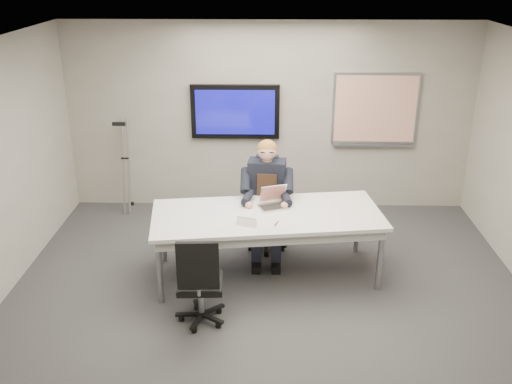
{
  "coord_description": "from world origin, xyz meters",
  "views": [
    {
      "loc": [
        0.0,
        -5.22,
        3.6
      ],
      "look_at": [
        -0.15,
        0.94,
        1.06
      ],
      "focal_mm": 40.0,
      "sensor_mm": 36.0,
      "label": 1
    }
  ],
  "objects_px": {
    "conference_table": "(267,221)",
    "office_chair_near": "(201,296)",
    "office_chair_far": "(268,224)",
    "seated_person": "(267,213)",
    "laptop": "(273,201)"
  },
  "relations": [
    {
      "from": "seated_person",
      "to": "laptop",
      "type": "relative_size",
      "value": 3.71
    },
    {
      "from": "seated_person",
      "to": "laptop",
      "type": "xyz_separation_m",
      "value": [
        0.08,
        -0.24,
        0.27
      ]
    },
    {
      "from": "conference_table",
      "to": "office_chair_near",
      "type": "distance_m",
      "value": 1.29
    },
    {
      "from": "seated_person",
      "to": "conference_table",
      "type": "bearing_deg",
      "value": -83.57
    },
    {
      "from": "conference_table",
      "to": "office_chair_near",
      "type": "height_order",
      "value": "office_chair_near"
    },
    {
      "from": "laptop",
      "to": "seated_person",
      "type": "bearing_deg",
      "value": 88.15
    },
    {
      "from": "conference_table",
      "to": "seated_person",
      "type": "distance_m",
      "value": 0.48
    },
    {
      "from": "office_chair_near",
      "to": "conference_table",
      "type": "bearing_deg",
      "value": -127.13
    },
    {
      "from": "conference_table",
      "to": "laptop",
      "type": "height_order",
      "value": "laptop"
    },
    {
      "from": "office_chair_far",
      "to": "laptop",
      "type": "xyz_separation_m",
      "value": [
        0.06,
        -0.51,
        0.55
      ]
    },
    {
      "from": "conference_table",
      "to": "office_chair_far",
      "type": "height_order",
      "value": "office_chair_far"
    },
    {
      "from": "office_chair_far",
      "to": "seated_person",
      "type": "xyz_separation_m",
      "value": [
        -0.01,
        -0.27,
        0.28
      ]
    },
    {
      "from": "conference_table",
      "to": "office_chair_far",
      "type": "distance_m",
      "value": 0.84
    },
    {
      "from": "office_chair_far",
      "to": "laptop",
      "type": "distance_m",
      "value": 0.76
    },
    {
      "from": "office_chair_far",
      "to": "seated_person",
      "type": "distance_m",
      "value": 0.39
    }
  ]
}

